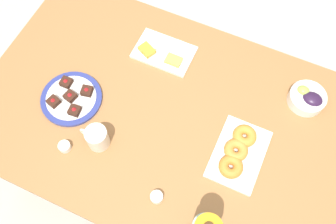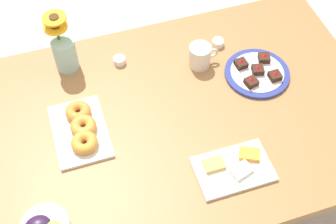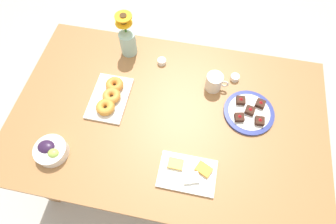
{
  "view_description": "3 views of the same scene",
  "coord_description": "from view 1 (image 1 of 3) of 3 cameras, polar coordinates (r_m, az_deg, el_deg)",
  "views": [
    {
      "loc": [
        -0.27,
        0.59,
        2.14
      ],
      "look_at": [
        0.0,
        0.0,
        0.78
      ],
      "focal_mm": 40.0,
      "sensor_mm": 36.0,
      "label": 1
    },
    {
      "loc": [
        -0.31,
        -0.96,
        2.14
      ],
      "look_at": [
        0.0,
        0.0,
        0.78
      ],
      "focal_mm": 50.0,
      "sensor_mm": 36.0,
      "label": 2
    },
    {
      "loc": [
        0.12,
        -0.59,
        1.93
      ],
      "look_at": [
        0.0,
        0.0,
        0.78
      ],
      "focal_mm": 28.0,
      "sensor_mm": 36.0,
      "label": 3
    }
  ],
  "objects": [
    {
      "name": "cheese_platter",
      "position": [
        1.69,
        -0.73,
        9.1
      ],
      "size": [
        0.26,
        0.17,
        0.03
      ],
      "color": "white",
      "rests_on": "dining_table"
    },
    {
      "name": "jam_cup_berry",
      "position": [
        1.42,
        -1.74,
        -12.82
      ],
      "size": [
        0.05,
        0.05,
        0.03
      ],
      "color": "white",
      "rests_on": "dining_table"
    },
    {
      "name": "dessert_plate",
      "position": [
        1.62,
        -14.53,
        2.07
      ],
      "size": [
        0.26,
        0.26,
        0.05
      ],
      "color": "navy",
      "rests_on": "dining_table"
    },
    {
      "name": "jam_cup_honey",
      "position": [
        1.53,
        -15.49,
        -5.08
      ],
      "size": [
        0.05,
        0.05,
        0.03
      ],
      "color": "white",
      "rests_on": "dining_table"
    },
    {
      "name": "ground_plane",
      "position": [
        2.24,
        0.0,
        -8.61
      ],
      "size": [
        6.0,
        6.0,
        0.0
      ],
      "primitive_type": "plane",
      "color": "#B7B2A8"
    },
    {
      "name": "grape_bowl",
      "position": [
        1.65,
        20.48,
        1.98
      ],
      "size": [
        0.15,
        0.15,
        0.07
      ],
      "color": "white",
      "rests_on": "dining_table"
    },
    {
      "name": "croissant_platter",
      "position": [
        1.49,
        10.6,
        -6.02
      ],
      "size": [
        0.19,
        0.28,
        0.05
      ],
      "color": "white",
      "rests_on": "dining_table"
    },
    {
      "name": "dining_table",
      "position": [
        1.62,
        0.0,
        -1.9
      ],
      "size": [
        1.6,
        1.0,
        0.74
      ],
      "color": "#9E6B3D",
      "rests_on": "ground_plane"
    },
    {
      "name": "coffee_mug",
      "position": [
        1.48,
        -10.77,
        -3.83
      ],
      "size": [
        0.12,
        0.09,
        0.1
      ],
      "color": "silver",
      "rests_on": "dining_table"
    }
  ]
}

